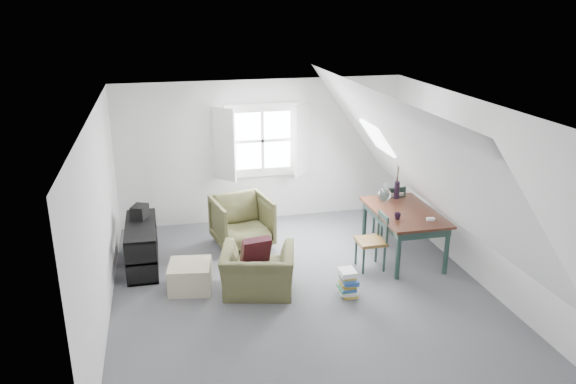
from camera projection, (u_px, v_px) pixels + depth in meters
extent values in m
plane|color=#535459|center=(300.00, 289.00, 7.71)|extent=(5.50, 5.50, 0.00)
plane|color=white|center=(301.00, 109.00, 6.89)|extent=(5.50, 5.50, 0.00)
plane|color=silver|center=(262.00, 151.00, 9.83)|extent=(5.00, 0.00, 5.00)
plane|color=silver|center=(380.00, 313.00, 4.77)|extent=(5.00, 0.00, 5.00)
plane|color=silver|center=(100.00, 220.00, 6.77)|extent=(0.00, 5.50, 5.50)
plane|color=silver|center=(474.00, 190.00, 7.83)|extent=(0.00, 5.50, 5.50)
plane|color=white|center=(177.00, 173.00, 6.80)|extent=(3.19, 5.50, 4.48)
plane|color=white|center=(414.00, 158.00, 7.46)|extent=(3.19, 5.50, 4.48)
cube|color=white|center=(262.00, 140.00, 9.75)|extent=(1.30, 0.04, 1.30)
cube|color=white|center=(224.00, 145.00, 9.46)|extent=(0.35, 0.35, 1.25)
cube|color=white|center=(302.00, 140.00, 9.75)|extent=(0.35, 0.35, 1.25)
cube|color=white|center=(262.00, 140.00, 9.74)|extent=(1.00, 0.02, 1.00)
cube|color=white|center=(262.00, 141.00, 9.72)|extent=(1.08, 0.04, 0.05)
cube|color=white|center=(262.00, 141.00, 9.72)|extent=(0.05, 0.04, 1.08)
cube|color=white|center=(377.00, 138.00, 8.67)|extent=(0.35, 0.75, 0.47)
imported|color=#4A4A29|center=(259.00, 292.00, 7.64)|extent=(1.13, 1.05, 0.63)
imported|color=#4A4A29|center=(243.00, 244.00, 9.11)|extent=(1.01, 1.03, 0.80)
cube|color=#3B1019|center=(256.00, 251.00, 7.59)|extent=(0.43, 0.29, 0.41)
cube|color=tan|center=(190.00, 276.00, 7.67)|extent=(0.64, 0.64, 0.37)
cube|color=#321810|center=(405.00, 212.00, 8.46)|extent=(0.91, 1.51, 0.04)
cube|color=#203631|center=(404.00, 217.00, 8.49)|extent=(0.81, 1.41, 0.12)
cylinder|color=#203631|center=(398.00, 256.00, 7.89)|extent=(0.07, 0.07, 0.72)
cylinder|color=#203631|center=(447.00, 251.00, 8.05)|extent=(0.07, 0.07, 0.72)
cylinder|color=#203631|center=(364.00, 221.00, 9.13)|extent=(0.07, 0.07, 0.72)
cylinder|color=#203631|center=(407.00, 217.00, 9.29)|extent=(0.07, 0.07, 0.72)
sphere|color=silver|center=(384.00, 195.00, 8.80)|extent=(0.21, 0.21, 0.21)
cylinder|color=silver|center=(385.00, 186.00, 8.76)|extent=(0.07, 0.07, 0.12)
cylinder|color=black|center=(397.00, 190.00, 8.94)|extent=(0.09, 0.09, 0.28)
cylinder|color=#3F2D1E|center=(398.00, 172.00, 8.84)|extent=(0.03, 0.06, 0.49)
cylinder|color=#3F2D1E|center=(399.00, 172.00, 8.86)|extent=(0.05, 0.07, 0.49)
cylinder|color=#3F2D1E|center=(398.00, 172.00, 8.83)|extent=(0.06, 0.08, 0.49)
imported|color=black|center=(397.00, 219.00, 8.13)|extent=(0.13, 0.13, 0.09)
cube|color=white|center=(431.00, 219.00, 8.08)|extent=(0.12, 0.09, 0.04)
cube|color=brown|center=(388.00, 210.00, 9.30)|extent=(0.43, 0.43, 0.05)
cylinder|color=#203631|center=(393.00, 219.00, 9.58)|extent=(0.04, 0.04, 0.44)
cylinder|color=#203631|center=(402.00, 227.00, 9.25)|extent=(0.04, 0.04, 0.44)
cylinder|color=#203631|center=(374.00, 221.00, 9.50)|extent=(0.04, 0.04, 0.44)
cylinder|color=#203631|center=(382.00, 228.00, 9.18)|extent=(0.04, 0.04, 0.44)
cylinder|color=#203631|center=(404.00, 200.00, 9.08)|extent=(0.04, 0.04, 0.46)
cylinder|color=#203631|center=(384.00, 202.00, 9.00)|extent=(0.04, 0.04, 0.46)
cube|color=#203631|center=(395.00, 190.00, 8.98)|extent=(0.35, 0.03, 0.08)
cube|color=#203631|center=(394.00, 198.00, 9.03)|extent=(0.35, 0.03, 0.06)
cube|color=brown|center=(371.00, 241.00, 8.19)|extent=(0.40, 0.40, 0.05)
cylinder|color=#203631|center=(356.00, 252.00, 8.38)|extent=(0.03, 0.03, 0.41)
cylinder|color=#203631|center=(376.00, 250.00, 8.45)|extent=(0.03, 0.03, 0.41)
cylinder|color=#203631|center=(363.00, 261.00, 8.08)|extent=(0.03, 0.03, 0.41)
cylinder|color=#203631|center=(384.00, 259.00, 8.15)|extent=(0.03, 0.03, 0.41)
cylinder|color=#203631|center=(379.00, 223.00, 8.31)|extent=(0.03, 0.03, 0.42)
cylinder|color=#203631|center=(387.00, 231.00, 8.02)|extent=(0.03, 0.03, 0.42)
cube|color=#203631|center=(384.00, 216.00, 8.11)|extent=(0.03, 0.32, 0.08)
cube|color=#203631|center=(383.00, 224.00, 8.15)|extent=(0.03, 0.32, 0.06)
cube|color=black|center=(144.00, 264.00, 8.39)|extent=(0.43, 1.30, 0.03)
cube|color=black|center=(142.00, 246.00, 8.29)|extent=(0.43, 1.30, 0.03)
cube|color=black|center=(140.00, 225.00, 8.19)|extent=(0.43, 1.30, 0.03)
cube|color=black|center=(141.00, 264.00, 7.71)|extent=(0.43, 0.03, 0.65)
cube|color=black|center=(143.00, 229.00, 8.88)|extent=(0.43, 0.03, 0.65)
cube|color=#264C99|center=(143.00, 268.00, 8.01)|extent=(0.19, 0.22, 0.24)
cube|color=red|center=(143.00, 254.00, 8.45)|extent=(0.19, 0.26, 0.24)
cube|color=white|center=(141.00, 243.00, 8.05)|extent=(0.19, 0.24, 0.22)
cube|color=black|center=(140.00, 212.00, 8.38)|extent=(0.28, 0.33, 0.22)
cube|color=#B29933|center=(349.00, 294.00, 7.56)|extent=(0.19, 0.25, 0.03)
cube|color=white|center=(347.00, 292.00, 7.55)|extent=(0.25, 0.28, 0.03)
cube|color=white|center=(350.00, 290.00, 7.53)|extent=(0.21, 0.27, 0.03)
cube|color=#337F4C|center=(346.00, 288.00, 7.52)|extent=(0.21, 0.26, 0.03)
cube|color=#264C99|center=(348.00, 287.00, 7.50)|extent=(0.22, 0.29, 0.02)
cube|color=#B29933|center=(348.00, 285.00, 7.51)|extent=(0.19, 0.25, 0.02)
cube|color=#B29933|center=(348.00, 282.00, 7.52)|extent=(0.22, 0.28, 0.03)
cube|color=#264C99|center=(350.00, 281.00, 7.48)|extent=(0.22, 0.29, 0.03)
cube|color=#264C99|center=(349.00, 279.00, 7.46)|extent=(0.23, 0.28, 0.03)
cube|color=#B29933|center=(348.00, 276.00, 7.49)|extent=(0.21, 0.26, 0.03)
cube|color=white|center=(347.00, 274.00, 7.47)|extent=(0.21, 0.24, 0.04)
cube|color=white|center=(347.00, 271.00, 7.47)|extent=(0.21, 0.25, 0.03)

